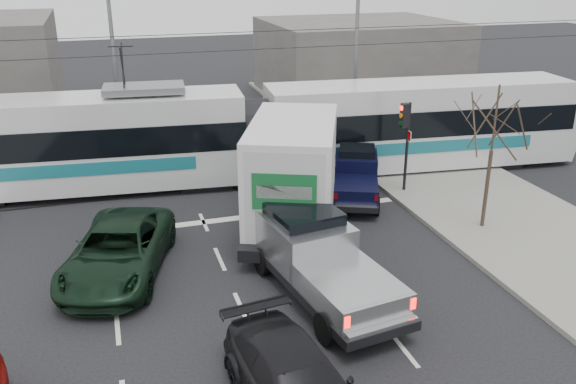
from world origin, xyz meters
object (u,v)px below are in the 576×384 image
object	(u,v)px
navy_pickup	(356,175)
bare_tree	(495,125)
box_truck	(295,173)
green_car	(118,251)
street_lamp_near	(353,41)
traffic_signal	(405,128)
silver_pickup	(316,256)
street_lamp_far	(109,45)
tram	(254,133)

from	to	relation	value
navy_pickup	bare_tree	bearing A→B (deg)	-30.45
box_truck	navy_pickup	size ratio (longest dim) A/B	1.76
green_car	street_lamp_near	bearing A→B (deg)	59.84
bare_tree	traffic_signal	bearing A→B (deg)	105.76
bare_tree	box_truck	distance (m)	6.88
traffic_signal	green_car	bearing A→B (deg)	-162.47
silver_pickup	navy_pickup	size ratio (longest dim) A/B	1.35
navy_pickup	green_car	xyz separation A→B (m)	(-9.31, -3.72, -0.15)
street_lamp_near	street_lamp_far	world-z (taller)	same
silver_pickup	box_truck	size ratio (longest dim) A/B	0.77
box_truck	navy_pickup	distance (m)	3.78
tram	street_lamp_near	bearing A→B (deg)	38.74
navy_pickup	traffic_signal	bearing A→B (deg)	18.35
street_lamp_near	street_lamp_far	distance (m)	11.67
bare_tree	navy_pickup	xyz separation A→B (m)	(-3.06, 4.16, -2.86)
street_lamp_far	box_truck	size ratio (longest dim) A/B	1.07
bare_tree	traffic_signal	xyz separation A→B (m)	(-1.13, 4.00, -1.05)
street_lamp_near	tram	xyz separation A→B (m)	(-6.10, -4.04, -3.06)
traffic_signal	green_car	distance (m)	11.96
tram	bare_tree	bearing A→B (deg)	-44.25
green_car	tram	bearing A→B (deg)	66.90
street_lamp_far	bare_tree	bearing A→B (deg)	-48.88
bare_tree	box_truck	xyz separation A→B (m)	(-6.21, 2.34, -1.83)
green_car	traffic_signal	bearing A→B (deg)	34.93
box_truck	green_car	bearing A→B (deg)	-139.96
bare_tree	silver_pickup	bearing A→B (deg)	-162.42
traffic_signal	navy_pickup	distance (m)	2.65
box_truck	green_car	size ratio (longest dim) A/B	1.49
tram	silver_pickup	xyz separation A→B (m)	(-0.64, -9.69, -0.93)
bare_tree	street_lamp_near	size ratio (longest dim) A/B	0.56
bare_tree	street_lamp_near	distance (m)	11.58
traffic_signal	street_lamp_far	size ratio (longest dim) A/B	0.40
navy_pickup	green_car	bearing A→B (deg)	-135.05
street_lamp_near	silver_pickup	distance (m)	15.80
street_lamp_near	box_truck	size ratio (longest dim) A/B	1.07
box_truck	silver_pickup	bearing A→B (deg)	-77.11
tram	green_car	xyz separation A→B (m)	(-5.99, -7.02, -1.27)
street_lamp_far	navy_pickup	xyz separation A→B (m)	(8.72, -9.34, -4.18)
traffic_signal	street_lamp_near	size ratio (longest dim) A/B	0.40
street_lamp_near	navy_pickup	distance (m)	8.89
bare_tree	street_lamp_near	world-z (taller)	street_lamp_near
street_lamp_far	silver_pickup	distance (m)	16.91
traffic_signal	navy_pickup	world-z (taller)	traffic_signal
bare_tree	box_truck	bearing A→B (deg)	159.32
street_lamp_far	box_truck	distance (m)	12.86
street_lamp_near	navy_pickup	world-z (taller)	street_lamp_near
bare_tree	street_lamp_far	size ratio (longest dim) A/B	0.56
traffic_signal	street_lamp_far	bearing A→B (deg)	138.28
bare_tree	box_truck	size ratio (longest dim) A/B	0.60
traffic_signal	street_lamp_near	world-z (taller)	street_lamp_near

